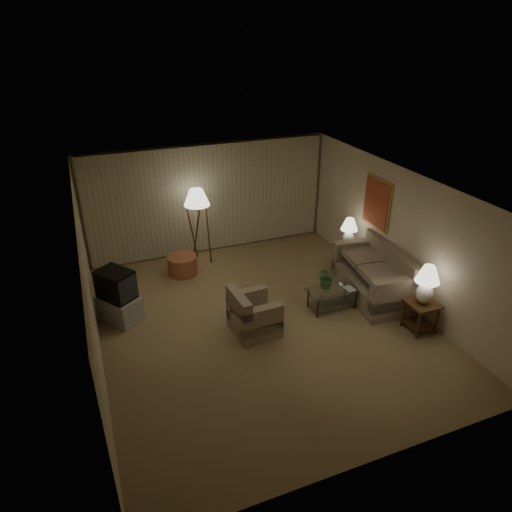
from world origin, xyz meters
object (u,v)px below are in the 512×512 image
(side_table_near, at_px, (421,311))
(floor_lamp, at_px, (198,225))
(side_table_far, at_px, (347,253))
(crt_tv, at_px, (116,285))
(coffee_table, at_px, (332,296))
(vase, at_px, (326,289))
(armchair, at_px, (254,315))
(table_lamp_far, at_px, (349,230))
(table_lamp_near, at_px, (427,281))
(sofa, at_px, (372,278))
(ottoman, at_px, (183,265))
(tv_cabinet, at_px, (120,308))

(side_table_near, relative_size, floor_lamp, 0.33)
(side_table_far, distance_m, crt_tv, 5.22)
(side_table_far, distance_m, floor_lamp, 3.53)
(coffee_table, xyz_separation_m, vase, (-0.15, -0.00, 0.21))
(armchair, xyz_separation_m, table_lamp_far, (2.90, 1.51, 0.64))
(side_table_far, xyz_separation_m, table_lamp_near, (-0.00, -2.60, 0.65))
(sofa, distance_m, vase, 1.16)
(armchair, height_order, crt_tv, crt_tv)
(ottoman, bearing_deg, sofa, -34.65)
(side_table_far, bearing_deg, table_lamp_near, -90.00)
(side_table_near, xyz_separation_m, ottoman, (-3.64, 3.76, -0.19))
(ottoman, bearing_deg, armchair, -74.61)
(side_table_near, distance_m, table_lamp_near, 0.64)
(tv_cabinet, bearing_deg, sofa, 42.58)
(armchair, xyz_separation_m, crt_tv, (-2.30, 1.32, 0.43))
(ottoman, bearing_deg, floor_lamp, 38.80)
(tv_cabinet, bearing_deg, table_lamp_far, 56.53)
(ottoman, distance_m, vase, 3.43)
(side_table_far, xyz_separation_m, floor_lamp, (-3.11, 1.59, 0.56))
(ottoman, height_order, vase, vase)
(armchair, relative_size, tv_cabinet, 0.99)
(armchair, bearing_deg, sofa, -88.22)
(side_table_near, relative_size, ottoman, 0.90)
(table_lamp_near, height_order, vase, table_lamp_near)
(armchair, bearing_deg, floor_lamp, 0.21)
(armchair, relative_size, side_table_near, 1.56)
(tv_cabinet, relative_size, floor_lamp, 0.51)
(floor_lamp, bearing_deg, tv_cabinet, -139.80)
(table_lamp_far, relative_size, vase, 4.72)
(side_table_near, distance_m, tv_cabinet, 5.74)
(vase, bearing_deg, armchair, -174.36)
(side_table_far, height_order, crt_tv, crt_tv)
(side_table_far, bearing_deg, crt_tv, -177.97)
(tv_cabinet, height_order, crt_tv, crt_tv)
(table_lamp_far, bearing_deg, crt_tv, -177.97)
(side_table_near, xyz_separation_m, vase, (-1.31, 1.25, 0.08))
(armchair, relative_size, floor_lamp, 0.51)
(armchair, xyz_separation_m, side_table_near, (2.90, -1.09, 0.06))
(sofa, height_order, ottoman, sofa)
(table_lamp_near, bearing_deg, table_lamp_far, 90.00)
(table_lamp_near, xyz_separation_m, vase, (-1.31, 1.25, -0.57))
(side_table_far, relative_size, ottoman, 0.90)
(sofa, bearing_deg, table_lamp_far, -179.69)
(ottoman, bearing_deg, side_table_far, -17.68)
(ottoman, bearing_deg, table_lamp_far, -17.68)
(table_lamp_far, bearing_deg, coffee_table, -130.66)
(armchair, height_order, tv_cabinet, armchair)
(table_lamp_near, xyz_separation_m, coffee_table, (-1.16, 1.25, -0.78))
(tv_cabinet, xyz_separation_m, crt_tv, (0.00, 0.00, 0.54))
(side_table_far, height_order, table_lamp_near, table_lamp_near)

